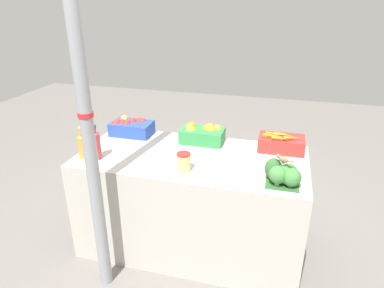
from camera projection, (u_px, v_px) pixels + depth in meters
name	position (u px, v px, depth m)	size (l,w,h in m)	color
ground_plane	(192.00, 242.00, 3.06)	(10.00, 10.00, 0.00)	slate
market_table	(192.00, 201.00, 2.89)	(1.80, 0.88, 0.85)	#B7B2A8
support_pole	(87.00, 127.00, 2.14)	(0.10, 0.10, 2.53)	gray
apple_crate	(131.00, 127.00, 3.12)	(0.37, 0.23, 0.15)	#2847B7
orange_crate	(203.00, 133.00, 2.96)	(0.37, 0.23, 0.16)	#2D8442
carrot_crate	(281.00, 143.00, 2.80)	(0.37, 0.23, 0.15)	red
broccoli_pile	(283.00, 174.00, 2.28)	(0.24, 0.20, 0.16)	#2D602D
juice_bottle_amber	(83.00, 145.00, 2.66)	(0.08, 0.08, 0.25)	gold
juice_bottle_ruby	(95.00, 144.00, 2.63)	(0.08, 0.08, 0.28)	#B2333D
pickle_jar	(184.00, 162.00, 2.46)	(0.10, 0.10, 0.14)	#D1CC75
sparrow_bird	(283.00, 159.00, 2.23)	(0.12, 0.08, 0.05)	#4C3D2D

